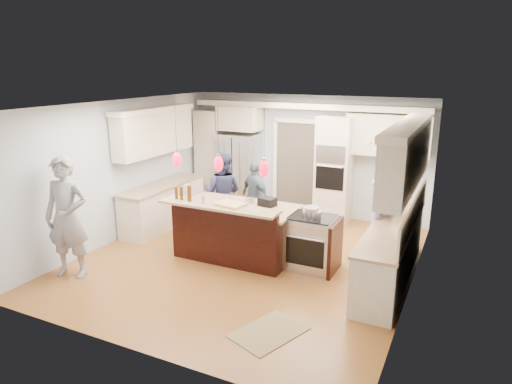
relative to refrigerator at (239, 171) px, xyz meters
The scene contains 23 objects.
ground_plane 3.19m from the refrigerator, 59.58° to the right, with size 6.00×6.00×0.00m, color #A16B2C.
room_shell 3.20m from the refrigerator, 59.58° to the right, with size 5.54×6.04×2.72m.
refrigerator is the anchor object (origin of this frame).
oven_column 2.31m from the refrigerator, ahead, with size 0.72×0.69×2.30m.
back_upper_cabinets 1.12m from the refrigerator, ahead, with size 5.30×0.61×2.54m.
right_counter_run 4.63m from the refrigerator, 30.36° to the right, with size 0.64×3.10×2.51m.
left_cabinets 2.05m from the refrigerator, 115.94° to the right, with size 0.64×2.30×2.51m.
kitchen_island 2.91m from the refrigerator, 63.11° to the right, with size 2.10×1.46×1.12m.
island_range 3.71m from the refrigerator, 42.59° to the right, with size 0.82×0.71×0.92m.
pendant_lights 3.53m from the refrigerator, 67.57° to the right, with size 1.75×0.15×1.03m.
person_bar_end 4.50m from the refrigerator, 99.59° to the right, with size 0.72×0.47×1.98m, color gray.
person_far_left 1.64m from the refrigerator, 74.04° to the right, with size 0.80×0.63×1.65m, color #2A2D51.
person_far_right 1.65m from the refrigerator, 50.34° to the right, with size 0.87×0.36×1.48m, color #4E626E.
person_range_side 4.25m from the refrigerator, 26.67° to the right, with size 1.10×0.63×1.70m, color #8F80AC.
floor_rug 5.47m from the refrigerator, 58.26° to the right, with size 0.64×0.93×0.01m, color #968051.
water_bottle 3.23m from the refrigerator, 78.10° to the right, with size 0.06×0.06×0.27m, color silver.
beer_bottle_a 3.24m from the refrigerator, 81.50° to the right, with size 0.05×0.05×0.21m, color #49250D.
beer_bottle_b 3.26m from the refrigerator, 79.70° to the right, with size 0.06×0.06×0.23m, color #49250D.
beer_bottle_c 3.31m from the refrigerator, 76.77° to the right, with size 0.07×0.07×0.27m, color #49250D.
drink_can 3.37m from the refrigerator, 72.31° to the right, with size 0.06×0.06×0.11m, color #B7B7BC.
cutting_board 3.45m from the refrigerator, 64.50° to the right, with size 0.47×0.33×0.04m, color tan.
pot_large 3.64m from the refrigerator, 43.28° to the right, with size 0.27×0.27×0.16m, color #B7B7BC.
pot_small 3.72m from the refrigerator, 42.76° to the right, with size 0.21×0.21×0.11m, color #B7B7BC.
Camera 1 is at (3.38, -6.68, 3.31)m, focal length 32.00 mm.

